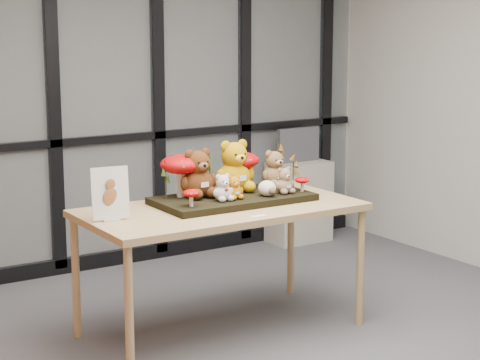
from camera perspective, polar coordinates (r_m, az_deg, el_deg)
room_shell at (r=4.83m, az=3.35°, el=6.67°), size 5.00×5.00×5.00m
glass_partition at (r=7.00m, az=-8.70°, el=5.67°), size 4.90×0.06×2.78m
display_table at (r=5.53m, az=-1.27°, el=-2.40°), size 1.77×0.89×0.83m
diorama_tray at (r=5.63m, az=-0.47°, el=-1.25°), size 1.02×0.51×0.04m
bear_pooh_yellow at (r=5.73m, az=-0.40°, el=1.11°), size 0.29×0.26×0.38m
bear_brown_medium at (r=5.56m, az=-2.80°, el=0.63°), size 0.27×0.24×0.35m
bear_tan_back at (r=5.92m, az=2.27°, el=0.92°), size 0.21×0.19×0.28m
bear_small_yellow at (r=5.51m, az=-0.40°, el=-0.40°), size 0.13×0.12×0.17m
bear_white_bow at (r=5.46m, az=-1.14°, el=-0.39°), size 0.15×0.13×0.19m
bear_beige_small at (r=5.69m, az=2.93°, el=0.07°), size 0.15×0.13×0.19m
plush_cream_hedgehog at (r=5.61m, az=1.79°, el=-0.50°), size 0.09×0.08×0.11m
mushroom_back_left at (r=5.58m, az=-3.87°, el=0.42°), size 0.27×0.27×0.30m
mushroom_back_right at (r=5.83m, az=0.04°, el=0.77°), size 0.25×0.25×0.28m
mushroom_front_left at (r=5.31m, az=-3.22°, el=-1.12°), size 0.11×0.11×0.12m
mushroom_front_right at (r=5.77m, az=4.11°, el=-0.22°), size 0.10×0.10×0.11m
sprig_green_far_left at (r=5.51m, az=-4.91°, el=0.05°), size 0.05×0.05×0.26m
sprig_green_mid_left at (r=5.62m, az=-3.90°, el=0.25°), size 0.05×0.05×0.25m
sprig_dry_far_right at (r=5.92m, az=2.51°, el=1.04°), size 0.05×0.05×0.30m
sprig_dry_mid_right at (r=5.84m, az=3.51°, el=0.61°), size 0.05×0.05×0.25m
sprig_green_centre at (r=5.74m, az=-2.00°, el=0.40°), size 0.05×0.05×0.23m
sign_holder at (r=5.16m, az=-8.50°, el=-1.02°), size 0.23×0.07×0.32m
label_card at (r=5.25m, az=1.24°, el=-2.37°), size 0.10×0.03×0.00m
cabinet at (r=7.87m, az=3.89°, el=-1.43°), size 0.55×0.32×0.73m
monitor at (r=7.79m, az=3.86°, el=2.32°), size 0.43×0.05×0.31m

